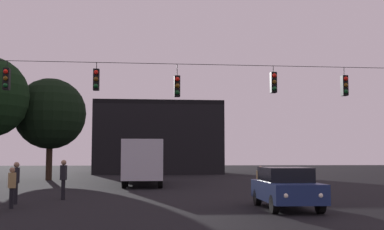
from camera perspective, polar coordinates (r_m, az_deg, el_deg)
The scene contains 10 objects.
ground_plane at distance 31.65m, azimuth -2.46°, elevation -8.49°, with size 168.00×168.00×0.00m, color black.
overhead_signal_span at distance 21.48m, azimuth -0.93°, elevation 0.81°, with size 22.48×0.44×7.06m.
city_bus at distance 34.20m, azimuth -5.76°, elevation -5.09°, with size 2.73×11.05×3.00m.
car_near_right at distance 18.18m, azimuth 11.10°, elevation -8.43°, with size 1.95×4.39×1.52m.
pedestrian_crossing_left at distance 21.00m, azimuth -20.19°, elevation -7.28°, with size 0.30×0.39×1.70m.
pedestrian_crossing_center at distance 19.23m, azimuth -20.64°, elevation -7.84°, with size 0.36×0.42×1.53m.
pedestrian_crossing_right at distance 21.29m, azimuth 8.15°, elevation -7.83°, with size 0.31×0.40×1.52m.
pedestrian_trailing at distance 22.50m, azimuth -15.05°, elevation -7.13°, with size 0.26×0.37×1.78m.
corner_building at distance 58.21m, azimuth -4.08°, elevation -2.80°, with size 14.75×9.58×8.38m.
tree_left_silhouette at distance 42.36m, azimuth -16.50°, elevation 0.14°, with size 6.01×6.01×8.61m.
Camera 1 is at (-1.84, -7.04, 1.89)m, focal length 44.84 mm.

